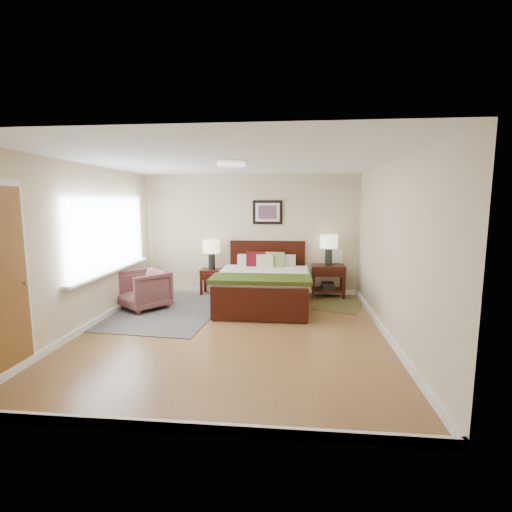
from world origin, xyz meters
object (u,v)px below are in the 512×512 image
at_px(lamp_right, 329,244).
at_px(armchair, 144,290).
at_px(nightstand_left, 212,275).
at_px(lamp_left, 212,249).
at_px(bed, 264,279).
at_px(nightstand_right, 328,278).
at_px(rug_persian, 167,310).

height_order(lamp_right, armchair, lamp_right).
xyz_separation_m(nightstand_left, lamp_right, (2.42, 0.02, 0.68)).
bearing_deg(lamp_left, armchair, -129.14).
relative_size(bed, nightstand_left, 3.89).
bearing_deg(bed, nightstand_right, 31.33).
bearing_deg(lamp_right, armchair, -160.31).
bearing_deg(rug_persian, bed, 21.81).
distance_m(bed, lamp_right, 1.59).
bearing_deg(rug_persian, lamp_right, 28.37).
xyz_separation_m(bed, rug_persian, (-1.70, -0.53, -0.51)).
bearing_deg(bed, rug_persian, -162.66).
distance_m(nightstand_left, nightstand_right, 2.42).
bearing_deg(lamp_right, nightstand_right, -90.00).
distance_m(nightstand_left, lamp_right, 2.51).
relative_size(bed, armchair, 2.67).
bearing_deg(bed, armchair, -168.46).
bearing_deg(lamp_left, bed, -34.01).
bearing_deg(nightstand_left, rug_persian, -112.78).
xyz_separation_m(nightstand_left, nightstand_right, (2.42, 0.01, -0.01)).
xyz_separation_m(bed, nightstand_left, (-1.16, 0.76, -0.10)).
bearing_deg(nightstand_left, nightstand_right, 0.13).
distance_m(lamp_right, rug_persian, 3.41).
bearing_deg(lamp_right, lamp_left, 180.00).
relative_size(nightstand_left, lamp_right, 0.87).
distance_m(lamp_left, lamp_right, 2.42).
height_order(nightstand_right, lamp_right, lamp_right).
bearing_deg(nightstand_left, bed, -33.35).
xyz_separation_m(lamp_left, rug_persian, (-0.54, -1.31, -0.96)).
bearing_deg(lamp_right, rug_persian, -156.10).
height_order(bed, lamp_left, lamp_left).
distance_m(nightstand_left, lamp_left, 0.55).
distance_m(bed, nightstand_left, 1.39).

